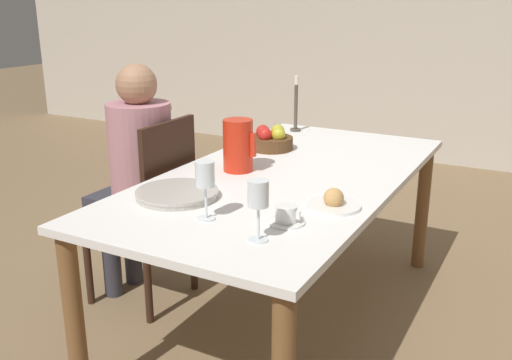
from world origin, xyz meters
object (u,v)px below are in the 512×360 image
object	(u,v)px
person_seated	(136,164)
candlestick_tall	(296,110)
teacup_near_person	(286,216)
serving_tray	(177,194)
wine_glass_juice	(258,197)
chair_person_side	(151,209)
wine_glass_water	(205,177)
bread_plate	(333,202)
fruit_bowl	(271,140)
red_pitcher	(238,145)

from	to	relation	value
person_seated	candlestick_tall	distance (m)	1.01
teacup_near_person	serving_tray	distance (m)	0.48
serving_tray	candlestick_tall	distance (m)	1.28
person_seated	wine_glass_juice	xyz separation A→B (m)	(0.98, -0.59, 0.18)
candlestick_tall	person_seated	bearing A→B (deg)	-115.41
chair_person_side	candlestick_tall	size ratio (longest dim) A/B	2.92
wine_glass_water	wine_glass_juice	size ratio (longest dim) A/B	1.04
bread_plate	fruit_bowl	distance (m)	0.87
wine_glass_juice	serving_tray	size ratio (longest dim) A/B	0.63
red_pitcher	teacup_near_person	size ratio (longest dim) A/B	1.77
person_seated	red_pitcher	distance (m)	0.56
teacup_near_person	candlestick_tall	size ratio (longest dim) A/B	0.41
wine_glass_juice	wine_glass_water	bearing A→B (deg)	162.45
red_pitcher	serving_tray	bearing A→B (deg)	-93.20
red_pitcher	teacup_near_person	distance (m)	0.66
bread_plate	fruit_bowl	world-z (taller)	fruit_bowl
chair_person_side	candlestick_tall	xyz separation A→B (m)	(0.34, 0.92, 0.36)
teacup_near_person	serving_tray	size ratio (longest dim) A/B	0.41
chair_person_side	person_seated	bearing A→B (deg)	76.90
person_seated	red_pitcher	bearing A→B (deg)	-84.74
wine_glass_juice	serving_tray	distance (m)	0.53
red_pitcher	wine_glass_juice	world-z (taller)	red_pitcher
chair_person_side	bread_plate	world-z (taller)	chair_person_side
red_pitcher	fruit_bowl	size ratio (longest dim) A/B	1.04
serving_tray	wine_glass_juice	bearing A→B (deg)	-24.60
teacup_near_person	bread_plate	bearing A→B (deg)	69.12
fruit_bowl	serving_tray	bearing A→B (deg)	-88.64
wine_glass_water	teacup_near_person	bearing A→B (deg)	20.29
red_pitcher	bread_plate	size ratio (longest dim) A/B	1.14
person_seated	teacup_near_person	distance (m)	1.08
wine_glass_water	candlestick_tall	xyz separation A→B (m)	(-0.31, 1.41, -0.03)
wine_glass_water	teacup_near_person	xyz separation A→B (m)	(0.26, 0.10, -0.13)
wine_glass_juice	bread_plate	bearing A→B (deg)	75.97
wine_glass_juice	person_seated	bearing A→B (deg)	148.99
red_pitcher	fruit_bowl	xyz separation A→B (m)	(-0.04, 0.41, -0.07)
serving_tray	bread_plate	xyz separation A→B (m)	(0.57, 0.18, 0.00)
wine_glass_juice	teacup_near_person	size ratio (longest dim) A/B	1.54
wine_glass_water	serving_tray	world-z (taller)	wine_glass_water
wine_glass_juice	teacup_near_person	xyz separation A→B (m)	(0.01, 0.17, -0.12)
teacup_near_person	candlestick_tall	world-z (taller)	candlestick_tall
wine_glass_water	serving_tray	bearing A→B (deg)	148.44
chair_person_side	person_seated	xyz separation A→B (m)	(-0.09, 0.02, 0.21)
wine_glass_juice	teacup_near_person	bearing A→B (deg)	85.40
red_pitcher	wine_glass_juice	xyz separation A→B (m)	(0.44, -0.64, 0.03)
red_pitcher	bread_plate	distance (m)	0.60
chair_person_side	wine_glass_water	size ratio (longest dim) A/B	4.47
person_seated	wine_glass_water	size ratio (longest dim) A/B	5.66
red_pitcher	wine_glass_juice	bearing A→B (deg)	-55.30
wine_glass_juice	candlestick_tall	bearing A→B (deg)	110.40
wine_glass_water	bread_plate	bearing A→B (deg)	42.81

